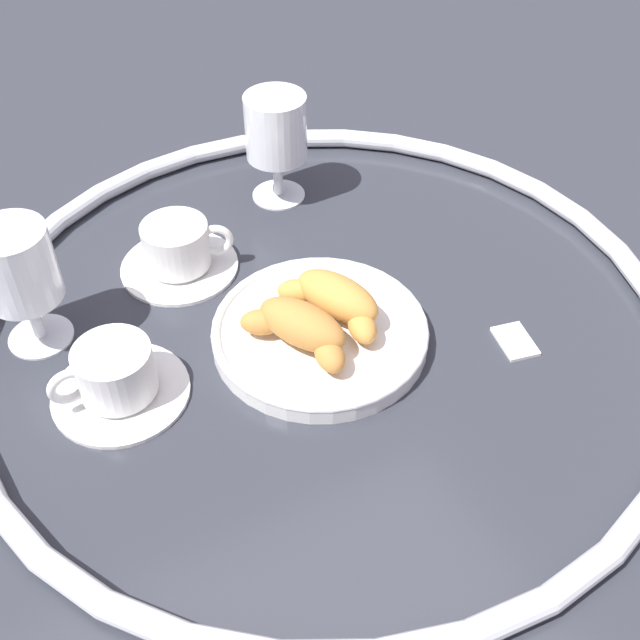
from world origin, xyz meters
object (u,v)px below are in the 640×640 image
pastry_plate (320,332)px  juice_glass_right (19,271)px  juice_glass_left (276,131)px  sugar_packet (515,340)px  croissant_large (335,299)px  coffee_cup_far (115,377)px  croissant_small (300,328)px  coffee_cup_near (178,250)px

pastry_plate → juice_glass_right: (0.15, 0.26, 0.08)m
juice_glass_left → sugar_packet: 0.38m
croissant_large → juice_glass_right: (0.14, 0.28, 0.05)m
coffee_cup_far → juice_glass_left: size_ratio=0.97×
croissant_large → juice_glass_left: juice_glass_left is taller
croissant_small → coffee_cup_far: (0.04, 0.18, -0.02)m
croissant_small → juice_glass_left: size_ratio=0.88×
pastry_plate → juice_glass_left: bearing=-17.3°
pastry_plate → juice_glass_right: size_ratio=1.62×
coffee_cup_far → juice_glass_right: (0.12, 0.05, 0.07)m
juice_glass_right → sugar_packet: juice_glass_right is taller
croissant_small → coffee_cup_near: bearing=16.3°
croissant_large → coffee_cup_near: 0.21m
juice_glass_left → juice_glass_right: bearing=108.3°
croissant_small → sugar_packet: croissant_small is taller
croissant_large → sugar_packet: (-0.11, -0.16, -0.04)m
coffee_cup_near → coffee_cup_far: same height
croissant_large → juice_glass_left: size_ratio=0.91×
coffee_cup_near → juice_glass_left: size_ratio=0.97×
coffee_cup_far → croissant_large: bearing=-95.1°
croissant_large → croissant_small: same height
croissant_small → juice_glass_right: bearing=55.4°
juice_glass_right → coffee_cup_far: bearing=-157.9°
coffee_cup_near → juice_glass_right: juice_glass_right is taller
coffee_cup_far → juice_glass_left: juice_glass_left is taller
croissant_small → sugar_packet: bearing=-113.6°
croissant_large → juice_glass_left: bearing=-13.0°
croissant_large → pastry_plate: bearing=110.1°
croissant_large → coffee_cup_far: croissant_large is taller
croissant_small → juice_glass_right: size_ratio=0.88×
croissant_large → juice_glass_right: size_ratio=0.91×
croissant_large → coffee_cup_near: croissant_large is taller
sugar_packet → coffee_cup_far: bearing=83.6°
coffee_cup_near → coffee_cup_far: bearing=140.9°
pastry_plate → juice_glass_left: (0.26, -0.08, 0.08)m
pastry_plate → juice_glass_right: juice_glass_right is taller
coffee_cup_near → juice_glass_right: size_ratio=0.97×
croissant_small → coffee_cup_far: bearing=77.5°
pastry_plate → sugar_packet: (-0.10, -0.18, -0.01)m
juice_glass_left → pastry_plate: bearing=162.7°
pastry_plate → croissant_large: bearing=-69.9°
pastry_plate → croissant_large: (0.01, -0.02, 0.03)m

